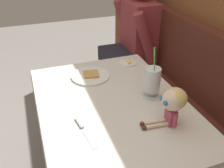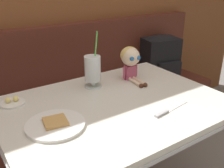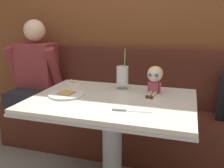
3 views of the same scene
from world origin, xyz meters
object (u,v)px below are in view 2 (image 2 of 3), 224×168
object	(u,v)px
butter_knife	(166,111)
toast_plate	(55,124)
backpack	(160,58)
milkshake_glass	(93,70)
butter_saucer	(12,102)
seated_doll	(131,59)

from	to	relation	value
butter_knife	toast_plate	bearing A→B (deg)	159.84
toast_plate	backpack	bearing A→B (deg)	27.66
toast_plate	butter_knife	world-z (taller)	toast_plate
toast_plate	backpack	xyz separation A→B (m)	(1.22, 0.64, -0.09)
milkshake_glass	butter_saucer	size ratio (longest dim) A/B	2.63
butter_saucer	butter_knife	bearing A→B (deg)	-40.18
toast_plate	butter_saucer	world-z (taller)	butter_saucer
toast_plate	backpack	distance (m)	1.38
toast_plate	butter_saucer	xyz separation A→B (m)	(-0.10, 0.31, 0.00)
milkshake_glass	backpack	size ratio (longest dim) A/B	0.78
milkshake_glass	butter_knife	world-z (taller)	milkshake_glass
butter_saucer	seated_doll	bearing A→B (deg)	-5.02
butter_saucer	backpack	xyz separation A→B (m)	(1.32, 0.33, -0.09)
butter_knife	seated_doll	distance (m)	0.45
toast_plate	butter_knife	size ratio (longest dim) A/B	1.06
butter_saucer	seated_doll	distance (m)	0.69
milkshake_glass	butter_saucer	bearing A→B (deg)	174.88
butter_saucer	butter_knife	world-z (taller)	butter_saucer
milkshake_glass	butter_knife	xyz separation A→B (m)	(0.13, -0.44, -0.10)
milkshake_glass	butter_knife	distance (m)	0.47
seated_doll	milkshake_glass	bearing A→B (deg)	175.15
butter_saucer	seated_doll	world-z (taller)	seated_doll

